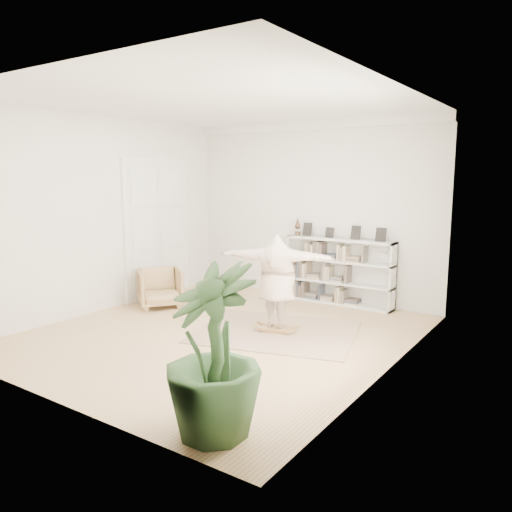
% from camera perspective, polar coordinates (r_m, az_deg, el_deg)
% --- Properties ---
extents(floor, '(6.00, 6.00, 0.00)m').
position_cam_1_polar(floor, '(8.16, -3.94, -8.81)').
color(floor, '#AB7E58').
rests_on(floor, ground).
extents(room_shell, '(6.00, 6.00, 6.00)m').
position_cam_1_polar(room_shell, '(10.28, 6.33, 14.66)').
color(room_shell, silver).
rests_on(room_shell, floor).
extents(doors, '(0.09, 1.78, 2.92)m').
position_cam_1_polar(doors, '(10.60, -11.23, 2.95)').
color(doors, white).
rests_on(doors, floor).
extents(bookshelf, '(2.20, 0.35, 1.64)m').
position_cam_1_polar(bookshelf, '(9.97, 9.49, -1.82)').
color(bookshelf, silver).
rests_on(bookshelf, floor).
extents(armchair, '(1.12, 1.12, 0.74)m').
position_cam_1_polar(armchair, '(9.86, -10.90, -3.56)').
color(armchair, tan).
rests_on(armchair, floor).
extents(rug, '(2.94, 2.60, 0.02)m').
position_cam_1_polar(rug, '(8.19, 2.36, -8.65)').
color(rug, tan).
rests_on(rug, floor).
extents(rocker_board, '(0.56, 0.42, 0.11)m').
position_cam_1_polar(rocker_board, '(8.17, 2.36, -8.26)').
color(rocker_board, brown).
rests_on(rocker_board, rug).
extents(person, '(1.93, 0.99, 1.52)m').
position_cam_1_polar(person, '(7.97, 2.40, -2.65)').
color(person, '#C4A693').
rests_on(person, rocker_board).
extents(houseplant, '(1.18, 1.18, 1.70)m').
position_cam_1_polar(houseplant, '(4.87, -4.94, -10.80)').
color(houseplant, '#2D4D26').
rests_on(houseplant, floor).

